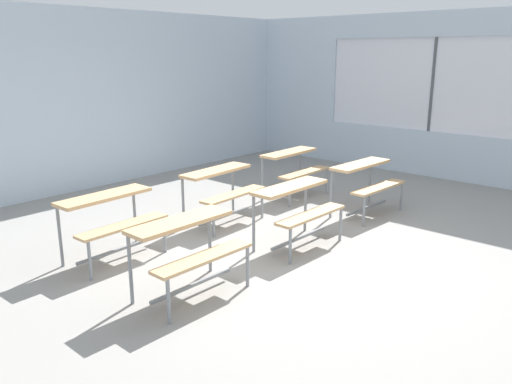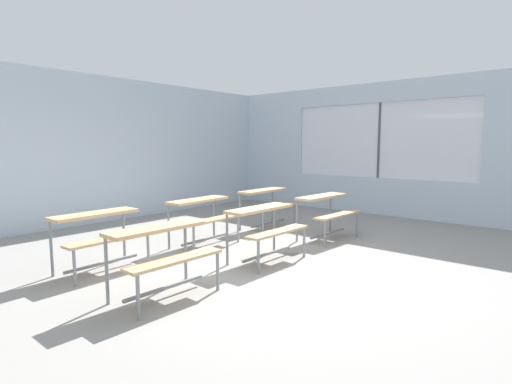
# 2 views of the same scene
# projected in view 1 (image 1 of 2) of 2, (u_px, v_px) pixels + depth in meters

# --- Properties ---
(ground) EXTENTS (10.00, 9.00, 0.05)m
(ground) POSITION_uv_depth(u_px,v_px,m) (282.00, 259.00, 5.92)
(ground) COLOR gray
(wall_back) EXTENTS (10.00, 0.12, 3.00)m
(wall_back) POSITION_uv_depth(u_px,v_px,m) (70.00, 102.00, 8.40)
(wall_back) COLOR silver
(wall_back) RESTS_ON ground
(wall_right) EXTENTS (0.12, 9.00, 3.00)m
(wall_right) POSITION_uv_depth(u_px,v_px,m) (466.00, 101.00, 9.06)
(wall_right) COLOR silver
(wall_right) RESTS_ON ground
(desk_bench_r0c0) EXTENTS (1.11, 0.60, 0.74)m
(desk_bench_r0c0) POSITION_uv_depth(u_px,v_px,m) (188.00, 240.00, 4.87)
(desk_bench_r0c0) COLOR tan
(desk_bench_r0c0) RESTS_ON ground
(desk_bench_r0c1) EXTENTS (1.11, 0.61, 0.74)m
(desk_bench_r0c1) POSITION_uv_depth(u_px,v_px,m) (297.00, 201.00, 6.12)
(desk_bench_r0c1) COLOR tan
(desk_bench_r0c1) RESTS_ON ground
(desk_bench_r0c2) EXTENTS (1.13, 0.65, 0.74)m
(desk_bench_r0c2) POSITION_uv_depth(u_px,v_px,m) (367.00, 176.00, 7.35)
(desk_bench_r0c2) COLOR tan
(desk_bench_r0c2) RESTS_ON ground
(desk_bench_r1c0) EXTENTS (1.12, 0.63, 0.74)m
(desk_bench_r1c0) POSITION_uv_depth(u_px,v_px,m) (111.00, 212.00, 5.73)
(desk_bench_r1c0) COLOR tan
(desk_bench_r1c0) RESTS_ON ground
(desk_bench_r1c1) EXTENTS (1.13, 0.64, 0.74)m
(desk_bench_r1c1) POSITION_uv_depth(u_px,v_px,m) (222.00, 183.00, 6.97)
(desk_bench_r1c1) COLOR tan
(desk_bench_r1c1) RESTS_ON ground
(desk_bench_r1c2) EXTENTS (1.11, 0.60, 0.74)m
(desk_bench_r1c2) POSITION_uv_depth(u_px,v_px,m) (294.00, 163.00, 8.23)
(desk_bench_r1c2) COLOR tan
(desk_bench_r1c2) RESTS_ON ground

